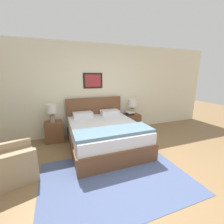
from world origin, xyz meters
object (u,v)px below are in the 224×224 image
(nightstand_near_window, at_px, (54,131))
(nightstand_by_door, at_px, (132,122))
(bed, at_px, (105,134))
(armchair, at_px, (6,164))
(table_lamp_by_door, at_px, (132,104))
(table_lamp_near_window, at_px, (52,110))

(nightstand_near_window, relative_size, nightstand_by_door, 1.00)
(bed, height_order, armchair, bed)
(armchair, bearing_deg, nightstand_near_window, 136.13)
(armchair, bearing_deg, table_lamp_by_door, 98.44)
(bed, xyz_separation_m, nightstand_near_window, (-1.16, 0.78, -0.06))
(nightstand_by_door, bearing_deg, armchair, -155.48)
(table_lamp_near_window, bearing_deg, bed, -33.37)
(bed, bearing_deg, table_lamp_by_door, 33.67)
(bed, distance_m, table_lamp_near_window, 1.50)
(nightstand_near_window, xyz_separation_m, table_lamp_by_door, (2.33, -0.00, 0.58))
(armchair, xyz_separation_m, nightstand_by_door, (3.07, 1.40, -0.04))
(bed, xyz_separation_m, table_lamp_by_door, (1.16, 0.78, 0.52))
(bed, distance_m, armchair, 2.00)
(armchair, distance_m, nightstand_near_window, 1.58)
(armchair, height_order, nightstand_near_window, armchair)
(bed, relative_size, table_lamp_near_window, 4.22)
(table_lamp_near_window, xyz_separation_m, table_lamp_by_door, (2.34, 0.00, 0.00))
(table_lamp_near_window, relative_size, table_lamp_by_door, 1.00)
(armchair, relative_size, table_lamp_near_window, 1.93)
(bed, relative_size, table_lamp_by_door, 4.22)
(nightstand_near_window, height_order, table_lamp_by_door, table_lamp_by_door)
(nightstand_by_door, relative_size, table_lamp_by_door, 1.13)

